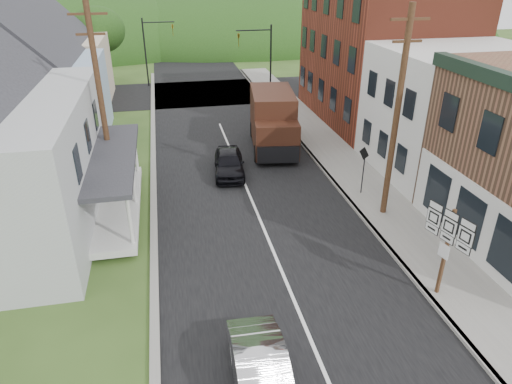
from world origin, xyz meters
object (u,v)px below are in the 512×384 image
delivery_van (273,121)px  route_sign_cluster (447,241)px  silver_sedan (262,378)px  warning_sign (364,164)px  dark_sedan (229,163)px

delivery_van → route_sign_cluster: bearing=-73.6°
silver_sedan → route_sign_cluster: route_sign_cluster is taller
silver_sedan → warning_sign: size_ratio=1.66×
dark_sedan → route_sign_cluster: 12.78m
warning_sign → silver_sedan: bearing=-142.0°
dark_sedan → silver_sedan: bearing=-88.9°
dark_sedan → delivery_van: 4.80m
delivery_van → route_sign_cluster: 15.01m
delivery_van → warning_sign: bearing=-61.3°
silver_sedan → delivery_van: delivery_van is taller
warning_sign → dark_sedan: bearing=130.1°
route_sign_cluster → warning_sign: size_ratio=1.34×
warning_sign → delivery_van: bearing=93.5°
dark_sedan → delivery_van: bearing=52.6°
silver_sedan → dark_sedan: bearing=86.1°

